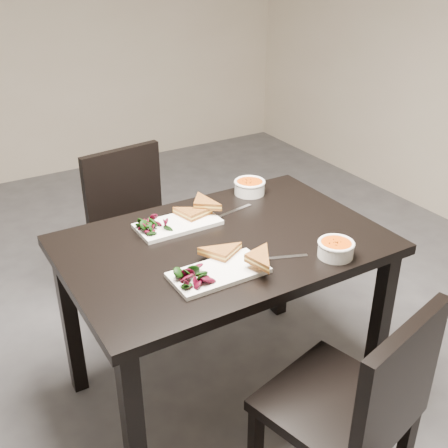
% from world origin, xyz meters
% --- Properties ---
extents(ground, '(5.00, 5.00, 0.00)m').
position_xyz_m(ground, '(0.00, 0.00, 0.00)').
color(ground, '#47474C').
rests_on(ground, ground).
extents(table, '(1.20, 0.80, 0.75)m').
position_xyz_m(table, '(0.30, -0.39, 0.65)').
color(table, black).
rests_on(table, ground).
extents(chair_near, '(0.51, 0.51, 0.85)m').
position_xyz_m(chair_near, '(0.36, -1.09, 0.48)').
color(chair_near, black).
rests_on(chair_near, ground).
extents(chair_far, '(0.47, 0.47, 0.85)m').
position_xyz_m(chair_far, '(0.25, 0.39, 0.48)').
color(chair_far, black).
rests_on(chair_far, ground).
extents(plate_near, '(0.33, 0.17, 0.02)m').
position_xyz_m(plate_near, '(0.16, -0.58, 0.76)').
color(plate_near, white).
rests_on(plate_near, table).
extents(sandwich_near, '(0.20, 0.19, 0.05)m').
position_xyz_m(sandwich_near, '(0.23, -0.57, 0.79)').
color(sandwich_near, '#A55D22').
rests_on(sandwich_near, plate_near).
extents(salad_near, '(0.10, 0.09, 0.05)m').
position_xyz_m(salad_near, '(0.06, -0.58, 0.79)').
color(salad_near, black).
rests_on(salad_near, plate_near).
extents(soup_bowl_near, '(0.13, 0.13, 0.06)m').
position_xyz_m(soup_bowl_near, '(0.58, -0.69, 0.78)').
color(soup_bowl_near, white).
rests_on(soup_bowl_near, table).
extents(cutlery_near, '(0.17, 0.08, 0.00)m').
position_xyz_m(cutlery_near, '(0.42, -0.60, 0.75)').
color(cutlery_near, silver).
rests_on(cutlery_near, table).
extents(plate_far, '(0.33, 0.16, 0.02)m').
position_xyz_m(plate_far, '(0.20, -0.19, 0.76)').
color(plate_far, white).
rests_on(plate_far, table).
extents(sandwich_far, '(0.19, 0.16, 0.05)m').
position_xyz_m(sandwich_far, '(0.27, -0.21, 0.79)').
color(sandwich_far, '#A55D22').
rests_on(sandwich_far, plate_far).
extents(salad_far, '(0.10, 0.09, 0.05)m').
position_xyz_m(salad_far, '(0.10, -0.19, 0.79)').
color(salad_far, black).
rests_on(salad_far, plate_far).
extents(soup_bowl_far, '(0.14, 0.14, 0.06)m').
position_xyz_m(soup_bowl_far, '(0.62, -0.08, 0.79)').
color(soup_bowl_far, white).
rests_on(soup_bowl_far, table).
extents(cutlery_far, '(0.18, 0.05, 0.00)m').
position_xyz_m(cutlery_far, '(0.47, -0.19, 0.75)').
color(cutlery_far, silver).
rests_on(cutlery_far, table).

